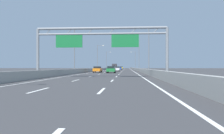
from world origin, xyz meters
The scene contains 54 objects.
ground_plane centered at (0.00, 100.00, 0.00)m, with size 260.00×260.00×0.00m, color #38383A.
lane_dash_left_1 centered at (-1.80, 12.50, 0.01)m, with size 0.16×3.00×0.01m, color white.
lane_dash_left_2 centered at (-1.80, 21.50, 0.01)m, with size 0.16×3.00×0.01m, color white.
lane_dash_left_3 centered at (-1.80, 30.50, 0.01)m, with size 0.16×3.00×0.01m, color white.
lane_dash_left_4 centered at (-1.80, 39.50, 0.01)m, with size 0.16×3.00×0.01m, color white.
lane_dash_left_5 centered at (-1.80, 48.50, 0.01)m, with size 0.16×3.00×0.01m, color white.
lane_dash_left_6 centered at (-1.80, 57.50, 0.01)m, with size 0.16×3.00×0.01m, color white.
lane_dash_left_7 centered at (-1.80, 66.50, 0.01)m, with size 0.16×3.00×0.01m, color white.
lane_dash_left_8 centered at (-1.80, 75.50, 0.01)m, with size 0.16×3.00×0.01m, color white.
lane_dash_left_9 centered at (-1.80, 84.50, 0.01)m, with size 0.16×3.00×0.01m, color white.
lane_dash_left_10 centered at (-1.80, 93.50, 0.01)m, with size 0.16×3.00×0.01m, color white.
lane_dash_left_11 centered at (-1.80, 102.50, 0.01)m, with size 0.16×3.00×0.01m, color white.
lane_dash_left_12 centered at (-1.80, 111.50, 0.01)m, with size 0.16×3.00×0.01m, color white.
lane_dash_left_13 centered at (-1.80, 120.50, 0.01)m, with size 0.16×3.00×0.01m, color white.
lane_dash_left_14 centered at (-1.80, 129.50, 0.01)m, with size 0.16×3.00×0.01m, color white.
lane_dash_left_15 centered at (-1.80, 138.50, 0.01)m, with size 0.16×3.00×0.01m, color white.
lane_dash_left_16 centered at (-1.80, 147.50, 0.01)m, with size 0.16×3.00×0.01m, color white.
lane_dash_left_17 centered at (-1.80, 156.50, 0.01)m, with size 0.16×3.00×0.01m, color white.
lane_dash_right_1 centered at (1.80, 12.50, 0.01)m, with size 0.16×3.00×0.01m, color white.
lane_dash_right_2 centered at (1.80, 21.50, 0.01)m, with size 0.16×3.00×0.01m, color white.
lane_dash_right_3 centered at (1.80, 30.50, 0.01)m, with size 0.16×3.00×0.01m, color white.
lane_dash_right_4 centered at (1.80, 39.50, 0.01)m, with size 0.16×3.00×0.01m, color white.
lane_dash_right_5 centered at (1.80, 48.50, 0.01)m, with size 0.16×3.00×0.01m, color white.
lane_dash_right_6 centered at (1.80, 57.50, 0.01)m, with size 0.16×3.00×0.01m, color white.
lane_dash_right_7 centered at (1.80, 66.50, 0.01)m, with size 0.16×3.00×0.01m, color white.
lane_dash_right_8 centered at (1.80, 75.50, 0.01)m, with size 0.16×3.00×0.01m, color white.
lane_dash_right_9 centered at (1.80, 84.50, 0.01)m, with size 0.16×3.00×0.01m, color white.
lane_dash_right_10 centered at (1.80, 93.50, 0.01)m, with size 0.16×3.00×0.01m, color white.
lane_dash_right_11 centered at (1.80, 102.50, 0.01)m, with size 0.16×3.00×0.01m, color white.
lane_dash_right_12 centered at (1.80, 111.50, 0.01)m, with size 0.16×3.00×0.01m, color white.
lane_dash_right_13 centered at (1.80, 120.50, 0.01)m, with size 0.16×3.00×0.01m, color white.
lane_dash_right_14 centered at (1.80, 129.50, 0.01)m, with size 0.16×3.00×0.01m, color white.
lane_dash_right_15 centered at (1.80, 138.50, 0.01)m, with size 0.16×3.00×0.01m, color white.
lane_dash_right_16 centered at (1.80, 147.50, 0.01)m, with size 0.16×3.00×0.01m, color white.
lane_dash_right_17 centered at (1.80, 156.50, 0.01)m, with size 0.16×3.00×0.01m, color white.
edge_line_left centered at (-5.25, 88.00, 0.01)m, with size 0.16×176.00×0.01m, color white.
edge_line_right centered at (5.25, 88.00, 0.01)m, with size 0.16×176.00×0.01m, color white.
barrier_left centered at (-6.90, 110.00, 0.47)m, with size 0.45×220.00×0.95m.
barrier_right centered at (6.90, 110.00, 0.47)m, with size 0.45×220.00×0.95m.
sign_gantry centered at (-0.13, 27.56, 4.83)m, with size 16.68×0.36×6.36m.
streetlamp_left_mid centered at (-7.47, 45.21, 5.40)m, with size 2.58×0.28×9.50m.
streetlamp_right_mid centered at (7.47, 45.21, 5.40)m, with size 2.58×0.28×9.50m.
streetlamp_left_far centered at (-7.47, 80.92, 5.40)m, with size 2.58×0.28×9.50m.
streetlamp_right_far centered at (7.47, 80.92, 5.40)m, with size 2.58×0.28×9.50m.
streetlamp_left_distant centered at (-7.47, 116.63, 5.40)m, with size 2.58×0.28×9.50m.
streetlamp_right_distant centered at (7.47, 116.63, 5.40)m, with size 2.58×0.28×9.50m.
green_car centered at (-0.24, 48.61, 0.77)m, with size 1.80×4.40×1.50m.
black_car centered at (-3.82, 108.44, 0.71)m, with size 1.72×4.34×1.39m.
red_car centered at (-0.21, 74.81, 0.74)m, with size 1.78×4.58×1.40m.
white_car centered at (0.17, 66.83, 0.76)m, with size 1.70×4.33×1.47m.
yellow_car centered at (-0.06, 133.18, 0.79)m, with size 1.76×4.40×1.56m.
blue_car centered at (-0.01, 101.12, 0.76)m, with size 1.74×4.37×1.48m.
orange_car centered at (-3.82, 52.47, 0.76)m, with size 1.73×4.54×1.45m.
box_truck centered at (-3.84, 126.14, 1.68)m, with size 2.50×8.26×3.11m.
Camera 1 is at (3.20, 0.36, 1.34)m, focal length 35.01 mm.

